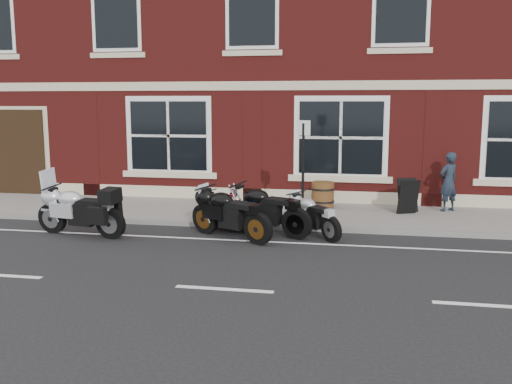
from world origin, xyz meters
TOP-DOWN VIEW (x-y plane):
  - ground at (0.00, 0.00)m, footprint 80.00×80.00m
  - sidewalk at (0.00, 3.00)m, footprint 30.00×3.00m
  - kerb at (0.00, 1.42)m, footprint 30.00×0.16m
  - pub_building at (0.00, 10.50)m, footprint 24.00×12.00m
  - moto_touring_silver at (-4.07, 0.03)m, footprint 2.24×0.62m
  - moto_sport_red at (-0.84, 1.02)m, footprint 1.78×0.83m
  - moto_sport_black at (-0.69, 0.37)m, footprint 2.03×1.24m
  - moto_sport_silver at (1.07, 0.94)m, footprint 1.34×1.48m
  - moto_naked_black at (-0.01, 0.91)m, footprint 2.17×1.04m
  - pedestrian_left at (4.34, 3.89)m, footprint 0.67×0.64m
  - a_board_sign at (3.29, 3.38)m, footprint 0.64×0.55m
  - barrel_planter at (1.08, 3.73)m, footprint 0.64×0.64m
  - parking_sign at (0.77, 1.55)m, footprint 0.32×0.15m

SIDE VIEW (x-z plane):
  - ground at x=0.00m, z-range 0.00..0.00m
  - sidewalk at x=0.00m, z-range 0.00..0.12m
  - kerb at x=0.00m, z-range 0.00..0.12m
  - barrel_planter at x=1.08m, z-range 0.12..0.83m
  - moto_sport_red at x=-0.84m, z-range 0.06..0.91m
  - moto_sport_silver at x=1.07m, z-range 0.06..0.91m
  - a_board_sign at x=3.29m, z-range 0.12..1.01m
  - moto_sport_black at x=-0.69m, z-range 0.08..1.09m
  - moto_naked_black at x=-0.01m, z-range 0.08..1.11m
  - moto_touring_silver at x=-4.07m, z-range -0.14..1.34m
  - pedestrian_left at x=4.34m, z-range 0.12..1.67m
  - parking_sign at x=0.77m, z-range 0.31..2.73m
  - pub_building at x=0.00m, z-range 0.00..12.00m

